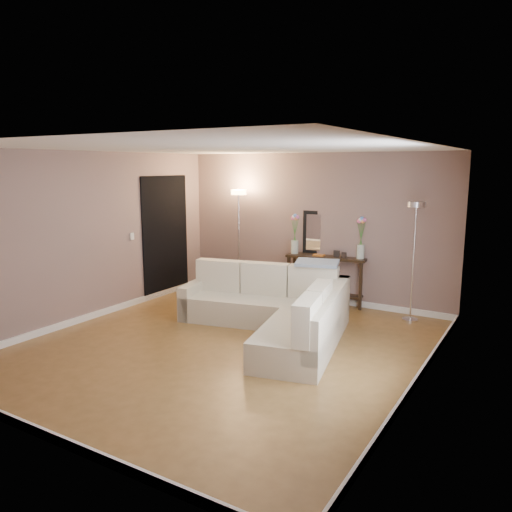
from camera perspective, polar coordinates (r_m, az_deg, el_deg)
The scene contains 23 objects.
floor at distance 6.80m, azimuth -3.52°, elevation -10.25°, with size 5.00×5.50×0.01m, color olive.
ceiling at distance 6.37m, azimuth -3.79°, elevation 12.30°, with size 5.00×5.50×0.01m, color white.
wall_back at distance 8.85m, azimuth 6.55°, elevation 3.22°, with size 5.00×0.02×2.60m, color gray.
wall_front at distance 4.52m, azimuth -23.96°, elevation -4.43°, with size 5.00×0.02×2.60m, color gray.
wall_left at distance 8.14m, azimuth -18.38°, elevation 2.15°, with size 0.02×5.50×2.60m, color gray.
wall_right at distance 5.47m, azimuth 18.59°, elevation -1.64°, with size 0.02×5.50×2.60m, color gray.
baseboard_back at distance 9.06m, azimuth 6.32°, elevation -4.66°, with size 5.00×0.03×0.10m, color white.
baseboard_front at distance 4.98m, azimuth -22.61°, elevation -18.44°, with size 5.00×0.03×0.10m, color white.
baseboard_left at distance 8.38m, azimuth -17.79°, elevation -6.36°, with size 0.03×5.50×0.10m, color white.
baseboard_right at distance 5.85m, azimuth 17.63°, elevation -13.69°, with size 0.03×5.50×0.10m, color white.
doorway at distance 9.33m, azimuth -10.29°, elevation 2.25°, with size 0.02×1.20×2.20m, color black.
switch_plate at distance 8.70m, azimuth -13.99°, elevation 2.20°, with size 0.02×0.08×0.12m, color white.
sectional_sofa at distance 7.24m, azimuth 2.45°, elevation -6.17°, with size 2.97×2.53×0.88m.
throw_blanket at distance 7.58m, azimuth 7.00°, elevation -0.79°, with size 0.63×0.37×0.05m, color #7E8EA3.
console_table at distance 8.76m, azimuth 7.47°, elevation -2.33°, with size 1.41×0.53×0.85m.
leaning_mirror at distance 8.77m, azimuth 8.45°, elevation 2.59°, with size 0.97×0.16×0.76m.
table_decor at distance 8.62m, azimuth 7.97°, elevation 0.07°, with size 0.59×0.15×0.14m.
flower_vase_left at distance 8.79m, azimuth 4.46°, elevation 2.13°, with size 0.16×0.14×0.73m.
flower_vase_right at distance 8.47m, azimuth 11.90°, elevation 1.64°, with size 0.16×0.14×0.73m.
floor_lamp_lit at distance 9.24m, azimuth -1.98°, elevation 4.03°, with size 0.34×0.34×1.94m.
floor_lamp_unlit at distance 7.91m, azimuth 17.68°, elevation 2.01°, with size 0.31×0.31×1.85m.
charcoal_rug at distance 9.33m, azimuth -4.07°, elevation -4.45°, with size 1.27×0.95×0.02m, color black.
black_bag at distance 9.41m, azimuth -5.45°, elevation -3.87°, with size 0.36×0.25×0.23m, color black.
Camera 1 is at (3.62, -5.24, 2.38)m, focal length 35.00 mm.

